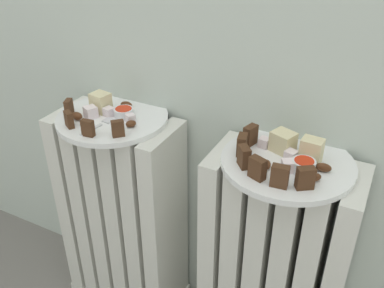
{
  "coord_description": "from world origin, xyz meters",
  "views": [
    {
      "loc": [
        0.36,
        -0.42,
        1.04
      ],
      "look_at": [
        0.0,
        0.28,
        0.57
      ],
      "focal_mm": 39.67,
      "sensor_mm": 36.0,
      "label": 1
    }
  ],
  "objects_px": {
    "plate_left": "(113,118)",
    "jam_bowl_right": "(304,165)",
    "plate_right": "(287,163)",
    "radiator_left": "(123,218)",
    "radiator_right": "(272,272)",
    "fork": "(99,125)",
    "jam_bowl_left": "(124,112)"
  },
  "relations": [
    {
      "from": "plate_left",
      "to": "jam_bowl_right",
      "type": "height_order",
      "value": "jam_bowl_right"
    },
    {
      "from": "plate_right",
      "to": "jam_bowl_right",
      "type": "xyz_separation_m",
      "value": [
        0.04,
        -0.02,
        0.02
      ]
    },
    {
      "from": "radiator_left",
      "to": "plate_left",
      "type": "distance_m",
      "value": 0.3
    },
    {
      "from": "radiator_right",
      "to": "plate_left",
      "type": "bearing_deg",
      "value": 180.0
    },
    {
      "from": "jam_bowl_right",
      "to": "fork",
      "type": "distance_m",
      "value": 0.45
    },
    {
      "from": "jam_bowl_right",
      "to": "radiator_right",
      "type": "bearing_deg",
      "value": 146.45
    },
    {
      "from": "plate_right",
      "to": "radiator_left",
      "type": "bearing_deg",
      "value": -180.0
    },
    {
      "from": "radiator_right",
      "to": "plate_right",
      "type": "xyz_separation_m",
      "value": [
        0.0,
        0.0,
        0.3
      ]
    },
    {
      "from": "plate_right",
      "to": "jam_bowl_left",
      "type": "relative_size",
      "value": 5.64
    },
    {
      "from": "fork",
      "to": "radiator_right",
      "type": "bearing_deg",
      "value": 7.36
    },
    {
      "from": "radiator_right",
      "to": "plate_right",
      "type": "distance_m",
      "value": 0.3
    },
    {
      "from": "fork",
      "to": "radiator_left",
      "type": "bearing_deg",
      "value": 94.62
    },
    {
      "from": "radiator_left",
      "to": "jam_bowl_right",
      "type": "relative_size",
      "value": 13.14
    },
    {
      "from": "radiator_right",
      "to": "jam_bowl_right",
      "type": "relative_size",
      "value": 13.14
    },
    {
      "from": "jam_bowl_right",
      "to": "fork",
      "type": "bearing_deg",
      "value": -176.2
    },
    {
      "from": "plate_right",
      "to": "fork",
      "type": "bearing_deg",
      "value": -172.64
    },
    {
      "from": "plate_left",
      "to": "radiator_left",
      "type": "bearing_deg",
      "value": -33.69
    },
    {
      "from": "plate_left",
      "to": "jam_bowl_right",
      "type": "xyz_separation_m",
      "value": [
        0.45,
        -0.02,
        0.02
      ]
    },
    {
      "from": "plate_right",
      "to": "jam_bowl_right",
      "type": "height_order",
      "value": "jam_bowl_right"
    },
    {
      "from": "plate_left",
      "to": "jam_bowl_left",
      "type": "distance_m",
      "value": 0.03
    },
    {
      "from": "plate_right",
      "to": "jam_bowl_right",
      "type": "distance_m",
      "value": 0.05
    },
    {
      "from": "plate_right",
      "to": "jam_bowl_right",
      "type": "bearing_deg",
      "value": -33.55
    },
    {
      "from": "jam_bowl_left",
      "to": "fork",
      "type": "relative_size",
      "value": 0.48
    },
    {
      "from": "plate_left",
      "to": "jam_bowl_right",
      "type": "relative_size",
      "value": 5.87
    },
    {
      "from": "plate_left",
      "to": "plate_right",
      "type": "relative_size",
      "value": 1.0
    },
    {
      "from": "radiator_left",
      "to": "fork",
      "type": "bearing_deg",
      "value": -85.38
    },
    {
      "from": "jam_bowl_left",
      "to": "radiator_right",
      "type": "bearing_deg",
      "value": -1.67
    },
    {
      "from": "fork",
      "to": "jam_bowl_right",
      "type": "bearing_deg",
      "value": 3.8
    },
    {
      "from": "jam_bowl_right",
      "to": "plate_left",
      "type": "bearing_deg",
      "value": 177.02
    },
    {
      "from": "radiator_left",
      "to": "radiator_right",
      "type": "xyz_separation_m",
      "value": [
        0.42,
        0.0,
        0.0
      ]
    },
    {
      "from": "plate_left",
      "to": "jam_bowl_right",
      "type": "bearing_deg",
      "value": -2.98
    },
    {
      "from": "jam_bowl_left",
      "to": "fork",
      "type": "distance_m",
      "value": 0.07
    }
  ]
}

